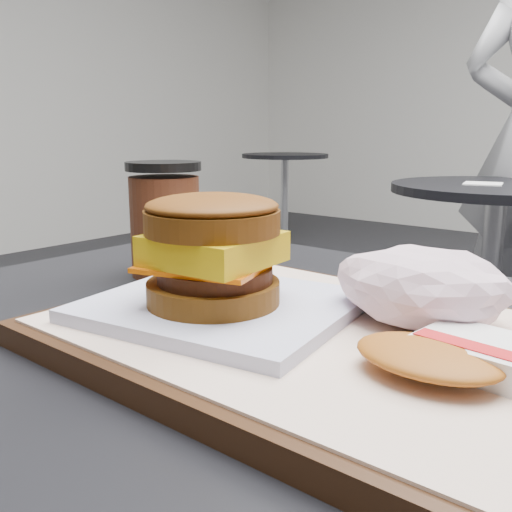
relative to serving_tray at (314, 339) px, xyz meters
The scene contains 8 objects.
serving_tray is the anchor object (origin of this frame).
breakfast_sandwich 0.09m from the serving_tray, 159.90° to the right, with size 0.22×0.20×0.09m.
hash_brown 0.12m from the serving_tray, ahead, with size 0.12×0.10×0.02m.
crumpled_wrapper 0.09m from the serving_tray, 44.06° to the left, with size 0.13×0.10×0.06m, color white, non-canonical shape.
coffee_cup 0.27m from the serving_tray, 161.48° to the left, with size 0.08×0.08×0.12m.
neighbor_table 1.72m from the serving_tray, 102.82° to the left, with size 0.70×0.70×0.75m.
napkin 1.69m from the serving_tray, 104.37° to the left, with size 0.12×0.12×0.00m, color white.
bg_table_mid 4.04m from the serving_tray, 127.06° to the left, with size 0.66×0.66×0.75m.
Camera 1 is at (0.24, -0.34, 0.93)m, focal length 40.00 mm.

